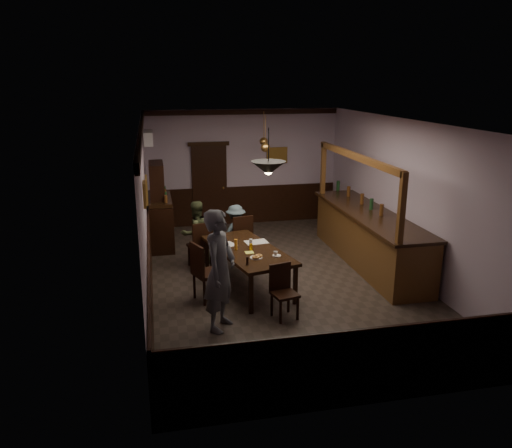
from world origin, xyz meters
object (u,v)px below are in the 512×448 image
object	(u,v)px
pendant_iron	(268,168)
bar_counter	(368,236)
person_seated_right	(236,232)
chair_side	(204,270)
pendant_brass_far	(264,142)
chair_near	(283,288)
chair_far_left	(201,243)
person_seated_left	(196,233)
chair_far_right	(241,236)
dining_table	(248,252)
coffee_cup	(276,254)
pendant_brass_mid	(265,148)
sideboard	(160,213)
soda_can	(251,247)
person_standing	(220,270)

from	to	relation	value
pendant_iron	bar_counter	bearing A→B (deg)	30.78
person_seated_right	chair_side	bearing A→B (deg)	43.84
pendant_brass_far	chair_near	bearing A→B (deg)	-98.71
chair_far_left	person_seated_left	world-z (taller)	person_seated_left
chair_far_right	person_seated_right	distance (m)	0.29
dining_table	chair_far_right	world-z (taller)	chair_far_right
person_seated_right	coffee_cup	bearing A→B (deg)	77.13
chair_near	coffee_cup	size ratio (longest dim) A/B	11.03
pendant_brass_mid	coffee_cup	bearing A→B (deg)	-98.83
person_seated_left	coffee_cup	distance (m)	2.25
chair_side	pendant_iron	world-z (taller)	pendant_iron
chair_near	person_seated_left	bearing A→B (deg)	100.01
chair_far_right	bar_counter	bearing A→B (deg)	155.80
pendant_brass_mid	dining_table	bearing A→B (deg)	-110.93
pendant_brass_far	bar_counter	bearing A→B (deg)	-55.22
sideboard	pendant_brass_mid	bearing A→B (deg)	-16.15
soda_can	chair_side	bearing A→B (deg)	-158.77
person_standing	dining_table	bearing A→B (deg)	4.31
chair_near	pendant_brass_far	distance (m)	4.84
coffee_cup	bar_counter	world-z (taller)	bar_counter
soda_can	chair_far_left	bearing A→B (deg)	123.34
person_standing	coffee_cup	distance (m)	1.49
person_seated_left	coffee_cup	bearing A→B (deg)	100.92
person_seated_left	soda_can	world-z (taller)	person_seated_left
chair_near	pendant_brass_mid	world-z (taller)	pendant_brass_mid
dining_table	pendant_brass_far	world-z (taller)	pendant_brass_far
person_standing	bar_counter	bearing A→B (deg)	-27.25
soda_can	sideboard	xyz separation A→B (m)	(-1.55, 2.87, -0.03)
chair_far_left	sideboard	xyz separation A→B (m)	(-0.76, 1.66, 0.24)
dining_table	chair_far_left	size ratio (longest dim) A/B	2.41
chair_near	dining_table	bearing A→B (deg)	91.16
chair_near	pendant_brass_mid	bearing A→B (deg)	68.81
chair_side	person_standing	world-z (taller)	person_standing
person_standing	coffee_cup	bearing A→B (deg)	-18.75
dining_table	chair_side	size ratio (longest dim) A/B	2.26
coffee_cup	dining_table	bearing A→B (deg)	114.72
bar_counter	chair_near	bearing A→B (deg)	-139.84
dining_table	pendant_iron	bearing A→B (deg)	-75.74
coffee_cup	pendant_brass_far	bearing A→B (deg)	66.32
person_seated_left	pendant_brass_mid	xyz separation A→B (m)	(1.63, 0.72, 1.62)
coffee_cup	bar_counter	xyz separation A→B (m)	(2.30, 1.21, -0.21)
person_seated_left	pendant_brass_mid	bearing A→B (deg)	-178.02
chair_side	soda_can	distance (m)	0.99
chair_far_left	soda_can	bearing A→B (deg)	107.55
sideboard	chair_near	bearing A→B (deg)	-65.76
chair_near	pendant_brass_mid	distance (m)	3.88
chair_far_right	soda_can	distance (m)	1.45
pendant_brass_mid	chair_side	bearing A→B (deg)	-123.12
coffee_cup	pendant_brass_mid	size ratio (longest dim) A/B	0.10
coffee_cup	pendant_brass_far	size ratio (longest dim) A/B	0.10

